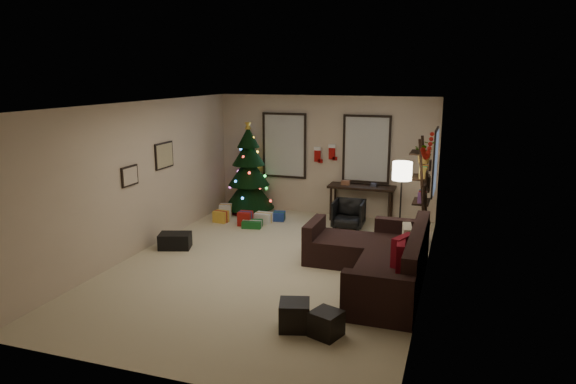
{
  "coord_description": "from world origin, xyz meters",
  "views": [
    {
      "loc": [
        2.92,
        -7.78,
        3.18
      ],
      "look_at": [
        0.1,
        0.6,
        1.15
      ],
      "focal_mm": 32.41,
      "sensor_mm": 36.0,
      "label": 1
    }
  ],
  "objects_px": {
    "sofa": "(379,261)",
    "bookshelf": "(422,195)",
    "desk": "(362,190)",
    "desk_chair": "(349,214)",
    "christmas_tree": "(249,174)"
  },
  "relations": [
    {
      "from": "desk_chair",
      "to": "desk",
      "type": "bearing_deg",
      "value": 75.91
    },
    {
      "from": "christmas_tree",
      "to": "sofa",
      "type": "bearing_deg",
      "value": -41.68
    },
    {
      "from": "christmas_tree",
      "to": "bookshelf",
      "type": "relative_size",
      "value": 1.06
    },
    {
      "from": "desk",
      "to": "bookshelf",
      "type": "bearing_deg",
      "value": -44.8
    },
    {
      "from": "christmas_tree",
      "to": "bookshelf",
      "type": "height_order",
      "value": "christmas_tree"
    },
    {
      "from": "sofa",
      "to": "christmas_tree",
      "type": "bearing_deg",
      "value": 138.32
    },
    {
      "from": "sofa",
      "to": "desk",
      "type": "bearing_deg",
      "value": 105.59
    },
    {
      "from": "sofa",
      "to": "bookshelf",
      "type": "distance_m",
      "value": 2.05
    },
    {
      "from": "christmas_tree",
      "to": "bookshelf",
      "type": "distance_m",
      "value": 4.2
    },
    {
      "from": "sofa",
      "to": "bookshelf",
      "type": "relative_size",
      "value": 1.41
    },
    {
      "from": "desk",
      "to": "christmas_tree",
      "type": "bearing_deg",
      "value": -177.77
    },
    {
      "from": "bookshelf",
      "to": "sofa",
      "type": "bearing_deg",
      "value": -104.28
    },
    {
      "from": "christmas_tree",
      "to": "desk",
      "type": "xyz_separation_m",
      "value": [
        2.62,
        0.1,
        -0.21
      ]
    },
    {
      "from": "christmas_tree",
      "to": "bookshelf",
      "type": "xyz_separation_m",
      "value": [
        4.0,
        -1.27,
        0.09
      ]
    },
    {
      "from": "sofa",
      "to": "desk",
      "type": "distance_m",
      "value": 3.39
    }
  ]
}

